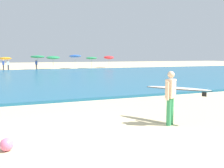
{
  "coord_description": "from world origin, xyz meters",
  "views": [
    {
      "loc": [
        -1.56,
        -5.8,
        2.21
      ],
      "look_at": [
        2.04,
        3.2,
        1.1
      ],
      "focal_mm": 39.64,
      "sensor_mm": 36.0,
      "label": 1
    }
  ],
  "objects_px": {
    "surfer_with_board": "(174,92)",
    "beach_umbrella_7": "(109,57)",
    "beach_umbrella_3": "(38,57)",
    "beach_umbrella_6": "(91,58)",
    "beach_umbrella_2": "(5,58)",
    "beach_umbrella_5": "(75,56)",
    "beachgoer_near_row_left": "(8,65)",
    "beachgoer_near_row_right": "(36,64)",
    "beachgoer_near_row_mid": "(3,65)",
    "beach_ball": "(7,145)",
    "beach_umbrella_4": "(53,58)"
  },
  "relations": [
    {
      "from": "beach_umbrella_5",
      "to": "beachgoer_near_row_left",
      "type": "xyz_separation_m",
      "value": [
        -10.74,
        -2.29,
        -1.29
      ]
    },
    {
      "from": "surfer_with_board",
      "to": "beach_umbrella_7",
      "type": "distance_m",
      "value": 38.47
    },
    {
      "from": "beach_umbrella_5",
      "to": "beachgoer_near_row_mid",
      "type": "xyz_separation_m",
      "value": [
        -11.46,
        -0.73,
        -1.29
      ]
    },
    {
      "from": "beach_umbrella_5",
      "to": "beachgoer_near_row_mid",
      "type": "height_order",
      "value": "beach_umbrella_5"
    },
    {
      "from": "beach_umbrella_2",
      "to": "beach_umbrella_4",
      "type": "bearing_deg",
      "value": -8.71
    },
    {
      "from": "beachgoer_near_row_mid",
      "to": "beach_ball",
      "type": "xyz_separation_m",
      "value": [
        1.16,
        -35.64,
        -0.69
      ]
    },
    {
      "from": "beach_umbrella_4",
      "to": "beach_umbrella_3",
      "type": "bearing_deg",
      "value": -159.42
    },
    {
      "from": "surfer_with_board",
      "to": "beach_ball",
      "type": "bearing_deg",
      "value": -173.68
    },
    {
      "from": "beach_umbrella_4",
      "to": "beach_ball",
      "type": "xyz_separation_m",
      "value": [
        -6.45,
        -35.73,
        -1.76
      ]
    },
    {
      "from": "beach_umbrella_7",
      "to": "beachgoer_near_row_left",
      "type": "bearing_deg",
      "value": -169.99
    },
    {
      "from": "beachgoer_near_row_right",
      "to": "beach_umbrella_3",
      "type": "bearing_deg",
      "value": -29.86
    },
    {
      "from": "surfer_with_board",
      "to": "beachgoer_near_row_right",
      "type": "distance_m",
      "value": 34.37
    },
    {
      "from": "beach_umbrella_6",
      "to": "beach_umbrella_7",
      "type": "bearing_deg",
      "value": 20.67
    },
    {
      "from": "beach_umbrella_2",
      "to": "beach_umbrella_3",
      "type": "height_order",
      "value": "beach_umbrella_3"
    },
    {
      "from": "surfer_with_board",
      "to": "beachgoer_near_row_mid",
      "type": "height_order",
      "value": "surfer_with_board"
    },
    {
      "from": "beachgoer_near_row_left",
      "to": "beach_ball",
      "type": "distance_m",
      "value": 34.09
    },
    {
      "from": "beach_umbrella_3",
      "to": "beachgoer_near_row_mid",
      "type": "relative_size",
      "value": 1.45
    },
    {
      "from": "surfer_with_board",
      "to": "beachgoer_near_row_left",
      "type": "bearing_deg",
      "value": 99.26
    },
    {
      "from": "beach_umbrella_3",
      "to": "beachgoer_near_row_left",
      "type": "xyz_separation_m",
      "value": [
        -4.33,
        -0.69,
        -1.21
      ]
    },
    {
      "from": "beach_umbrella_3",
      "to": "beachgoer_near_row_left",
      "type": "height_order",
      "value": "beach_umbrella_3"
    },
    {
      "from": "beachgoer_near_row_right",
      "to": "beach_umbrella_6",
      "type": "bearing_deg",
      "value": 4.87
    },
    {
      "from": "beach_umbrella_2",
      "to": "beachgoer_near_row_right",
      "type": "bearing_deg",
      "value": -23.32
    },
    {
      "from": "beach_umbrella_4",
      "to": "beachgoer_near_row_mid",
      "type": "bearing_deg",
      "value": -179.33
    },
    {
      "from": "beach_umbrella_2",
      "to": "beachgoer_near_row_right",
      "type": "height_order",
      "value": "beach_umbrella_2"
    },
    {
      "from": "beach_umbrella_6",
      "to": "beachgoer_near_row_right",
      "type": "bearing_deg",
      "value": -175.13
    },
    {
      "from": "beach_ball",
      "to": "beachgoer_near_row_mid",
      "type": "bearing_deg",
      "value": 91.87
    },
    {
      "from": "beach_umbrella_5",
      "to": "beachgoer_near_row_right",
      "type": "xyz_separation_m",
      "value": [
        -6.63,
        -1.47,
        -1.29
      ]
    },
    {
      "from": "surfer_with_board",
      "to": "beachgoer_near_row_left",
      "type": "distance_m",
      "value": 33.97
    },
    {
      "from": "beach_umbrella_2",
      "to": "beach_umbrella_3",
      "type": "relative_size",
      "value": 0.9
    },
    {
      "from": "beach_umbrella_6",
      "to": "beach_umbrella_2",
      "type": "bearing_deg",
      "value": 175.28
    },
    {
      "from": "beach_umbrella_5",
      "to": "beachgoer_near_row_right",
      "type": "distance_m",
      "value": 6.92
    },
    {
      "from": "beach_ball",
      "to": "beach_umbrella_3",
      "type": "bearing_deg",
      "value": 83.62
    },
    {
      "from": "beach_umbrella_2",
      "to": "beach_umbrella_7",
      "type": "distance_m",
      "value": 17.75
    },
    {
      "from": "beach_umbrella_3",
      "to": "beach_umbrella_6",
      "type": "xyz_separation_m",
      "value": [
        9.18,
        0.93,
        -0.24
      ]
    },
    {
      "from": "beach_umbrella_2",
      "to": "beachgoer_near_row_left",
      "type": "relative_size",
      "value": 1.31
    },
    {
      "from": "beach_umbrella_6",
      "to": "beach_ball",
      "type": "height_order",
      "value": "beach_umbrella_6"
    },
    {
      "from": "surfer_with_board",
      "to": "beach_umbrella_2",
      "type": "distance_m",
      "value": 36.77
    },
    {
      "from": "surfer_with_board",
      "to": "beach_umbrella_7",
      "type": "height_order",
      "value": "beach_umbrella_7"
    },
    {
      "from": "surfer_with_board",
      "to": "beach_umbrella_3",
      "type": "xyz_separation_m",
      "value": [
        -1.14,
        34.21,
        1.03
      ]
    },
    {
      "from": "beach_umbrella_2",
      "to": "beach_umbrella_6",
      "type": "bearing_deg",
      "value": -4.72
    },
    {
      "from": "beach_umbrella_5",
      "to": "beach_umbrella_6",
      "type": "distance_m",
      "value": 2.87
    },
    {
      "from": "beachgoer_near_row_left",
      "to": "surfer_with_board",
      "type": "bearing_deg",
      "value": -80.74
    },
    {
      "from": "beachgoer_near_row_mid",
      "to": "beachgoer_near_row_right",
      "type": "bearing_deg",
      "value": -8.75
    },
    {
      "from": "surfer_with_board",
      "to": "beachgoer_near_row_mid",
      "type": "bearing_deg",
      "value": 100.0
    },
    {
      "from": "surfer_with_board",
      "to": "beach_ball",
      "type": "relative_size",
      "value": 6.95
    },
    {
      "from": "beach_umbrella_5",
      "to": "beach_umbrella_7",
      "type": "relative_size",
      "value": 1.09
    },
    {
      "from": "beach_umbrella_6",
      "to": "beach_ball",
      "type": "distance_m",
      "value": 38.05
    },
    {
      "from": "beach_umbrella_2",
      "to": "beach_umbrella_7",
      "type": "relative_size",
      "value": 0.92
    },
    {
      "from": "beach_umbrella_3",
      "to": "beach_umbrella_6",
      "type": "bearing_deg",
      "value": 5.8
    },
    {
      "from": "beachgoer_near_row_mid",
      "to": "beach_ball",
      "type": "distance_m",
      "value": 35.66
    }
  ]
}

